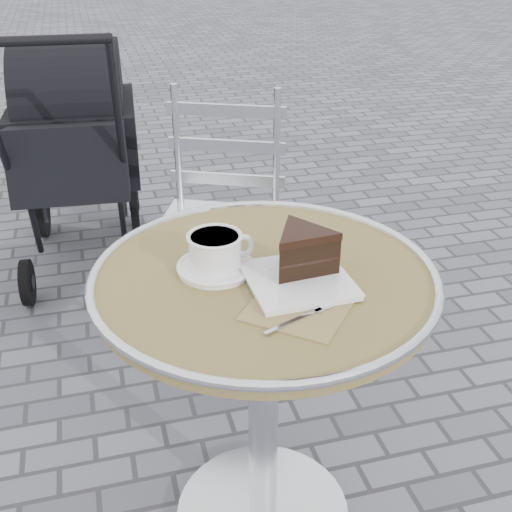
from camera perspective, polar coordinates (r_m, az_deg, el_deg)
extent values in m
cylinder|color=silver|center=(1.79, 0.59, -21.82)|extent=(0.44, 0.44, 0.03)
cylinder|color=silver|center=(1.53, 0.65, -13.48)|extent=(0.07, 0.07, 0.67)
cylinder|color=#A28A58|center=(1.32, 0.73, -2.19)|extent=(0.70, 0.70, 0.03)
torus|color=silver|center=(1.32, 0.74, -1.63)|extent=(0.72, 0.72, 0.02)
cylinder|color=white|center=(1.33, -3.61, -1.09)|extent=(0.16, 0.16, 0.01)
cylinder|color=white|center=(1.31, -3.66, 0.43)|extent=(0.12, 0.12, 0.07)
torus|color=white|center=(1.33, -1.26, 0.87)|extent=(0.06, 0.02, 0.05)
cylinder|color=tan|center=(1.29, -3.71, 1.65)|extent=(0.10, 0.10, 0.01)
cube|color=#8E764D|center=(1.21, 3.85, -4.56)|extent=(0.25, 0.25, 0.00)
cube|color=white|center=(1.28, 3.75, -2.22)|extent=(0.20, 0.20, 0.01)
cylinder|color=silver|center=(2.13, -8.68, -5.02)|extent=(0.02, 0.02, 0.45)
cylinder|color=silver|center=(2.06, 0.43, -5.90)|extent=(0.02, 0.02, 0.45)
cylinder|color=silver|center=(2.40, -6.37, -0.59)|extent=(0.02, 0.02, 0.45)
cylinder|color=silver|center=(2.34, 1.68, -1.23)|extent=(0.02, 0.02, 0.45)
cube|color=silver|center=(2.11, -3.41, 2.37)|extent=(0.53, 0.53, 0.02)
cube|color=black|center=(2.76, -15.84, 8.55)|extent=(0.48, 0.71, 0.41)
cylinder|color=black|center=(2.09, -18.87, 17.67)|extent=(0.43, 0.06, 0.03)
cylinder|color=black|center=(2.68, -19.67, -2.24)|extent=(0.05, 0.19, 0.18)
cylinder|color=black|center=(2.63, -10.45, -1.45)|extent=(0.05, 0.19, 0.18)
cylinder|color=black|center=(3.20, -18.52, 4.14)|extent=(0.06, 0.29, 0.29)
cylinder|color=black|center=(3.16, -10.80, 4.88)|extent=(0.06, 0.29, 0.29)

